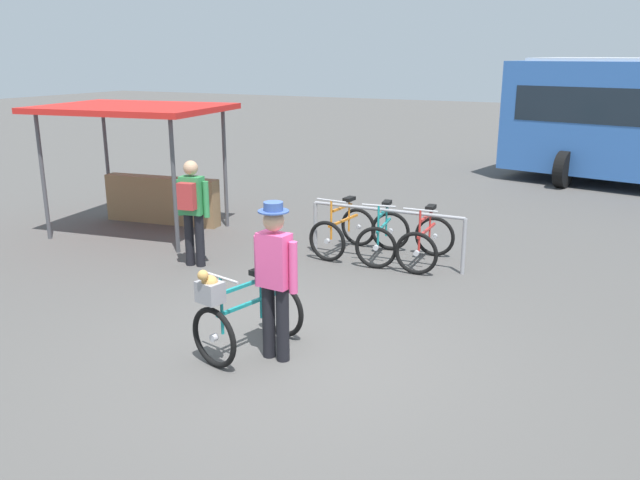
% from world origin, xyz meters
% --- Properties ---
extents(ground_plane, '(80.00, 80.00, 0.00)m').
position_xyz_m(ground_plane, '(0.00, 0.00, 0.00)').
color(ground_plane, '#514F4C').
extents(bike_rack_rail, '(2.51, 0.09, 0.88)m').
position_xyz_m(bike_rack_rail, '(-0.34, 3.45, 0.64)').
color(bike_rack_rail, '#99999E').
rests_on(bike_rack_rail, ground).
extents(racked_bike_orange, '(0.75, 1.15, 0.97)m').
position_xyz_m(racked_bike_orange, '(-1.14, 3.61, 0.37)').
color(racked_bike_orange, black).
rests_on(racked_bike_orange, ground).
extents(racked_bike_teal, '(0.82, 1.17, 0.97)m').
position_xyz_m(racked_bike_teal, '(-0.44, 3.62, 0.37)').
color(racked_bike_teal, black).
rests_on(racked_bike_teal, ground).
extents(racked_bike_red, '(0.70, 1.12, 0.97)m').
position_xyz_m(racked_bike_red, '(0.26, 3.63, 0.37)').
color(racked_bike_red, black).
rests_on(racked_bike_red, ground).
extents(featured_bicycle, '(0.89, 1.25, 1.09)m').
position_xyz_m(featured_bicycle, '(-0.54, -0.30, 0.49)').
color(featured_bicycle, black).
rests_on(featured_bicycle, ground).
extents(person_with_featured_bike, '(0.53, 0.32, 1.72)m').
position_xyz_m(person_with_featured_bike, '(-0.16, -0.21, 0.95)').
color(person_with_featured_bike, black).
rests_on(person_with_featured_bike, ground).
extents(pedestrian_with_backpack, '(0.52, 0.37, 1.64)m').
position_xyz_m(pedestrian_with_backpack, '(-2.91, 1.97, 0.94)').
color(pedestrian_with_backpack, black).
rests_on(pedestrian_with_backpack, ground).
extents(market_stall, '(3.39, 2.72, 2.30)m').
position_xyz_m(market_stall, '(-5.07, 3.47, 1.39)').
color(market_stall, '#4C4C51').
rests_on(market_stall, ground).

